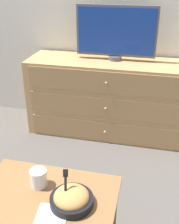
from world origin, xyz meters
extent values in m
plane|color=#56514C|center=(0.00, 0.00, 0.00)|extent=(12.00, 12.00, 0.00)
cube|color=tan|center=(-0.14, -0.26, 0.37)|extent=(1.56, 0.46, 0.73)
cube|color=#A1794C|center=(-0.14, -0.50, 0.12)|extent=(1.44, 0.01, 0.20)
sphere|color=tan|center=(-0.14, -0.50, 0.12)|extent=(0.02, 0.02, 0.02)
cube|color=#A1794C|center=(-0.14, -0.50, 0.37)|extent=(1.44, 0.01, 0.20)
sphere|color=tan|center=(-0.14, -0.50, 0.37)|extent=(0.02, 0.02, 0.02)
cube|color=#A1794C|center=(-0.14, -0.50, 0.61)|extent=(1.44, 0.01, 0.20)
sphere|color=tan|center=(-0.14, -0.50, 0.61)|extent=(0.02, 0.02, 0.02)
cylinder|color=#515156|center=(-0.11, -0.22, 0.75)|extent=(0.12, 0.12, 0.04)
cube|color=#515156|center=(-0.11, -0.21, 0.99)|extent=(0.72, 0.04, 0.44)
cube|color=navy|center=(-0.11, -0.23, 0.99)|extent=(0.68, 0.01, 0.40)
cube|color=olive|center=(-0.22, -1.77, 0.47)|extent=(0.70, 0.47, 0.02)
cylinder|color=brown|center=(-0.53, -1.57, 0.23)|extent=(0.04, 0.04, 0.46)
cylinder|color=brown|center=(0.10, -1.57, 0.23)|extent=(0.04, 0.04, 0.46)
cylinder|color=black|center=(-0.08, -1.78, 0.50)|extent=(0.21, 0.21, 0.04)
ellipsoid|color=tan|center=(-0.08, -1.78, 0.53)|extent=(0.17, 0.17, 0.09)
cube|color=black|center=(-0.10, -1.79, 0.57)|extent=(0.03, 0.07, 0.14)
cube|color=black|center=(-0.11, -1.76, 0.64)|extent=(0.03, 0.02, 0.03)
cylinder|color=#9E6638|center=(-0.28, -1.70, 0.51)|extent=(0.08, 0.08, 0.06)
cylinder|color=white|center=(-0.28, -1.70, 0.53)|extent=(0.09, 0.09, 0.09)
cube|color=silver|center=(-0.14, -1.88, 0.49)|extent=(0.16, 0.16, 0.00)
camera|label=1|loc=(0.23, -2.73, 1.48)|focal=45.00mm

